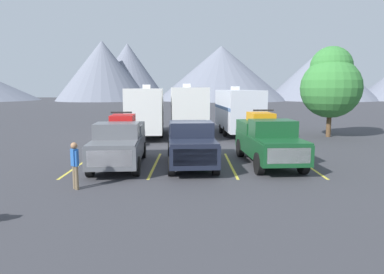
% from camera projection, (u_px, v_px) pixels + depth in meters
% --- Properties ---
extents(ground_plane, '(240.00, 240.00, 0.00)m').
position_uv_depth(ground_plane, '(192.00, 167.00, 15.90)').
color(ground_plane, '#38383D').
extents(pickup_truck_a, '(2.49, 5.66, 2.50)m').
position_uv_depth(pickup_truck_a, '(119.00, 141.00, 16.17)').
color(pickup_truck_a, '#595B60').
rests_on(pickup_truck_a, ground).
extents(pickup_truck_b, '(2.47, 5.56, 2.14)m').
position_uv_depth(pickup_truck_b, '(190.00, 142.00, 16.24)').
color(pickup_truck_b, black).
rests_on(pickup_truck_b, ground).
extents(pickup_truck_c, '(2.52, 5.79, 2.58)m').
position_uv_depth(pickup_truck_c, '(266.00, 139.00, 16.61)').
color(pickup_truck_c, '#144723').
rests_on(pickup_truck_c, ground).
extents(lot_stripe_a, '(0.12, 5.50, 0.01)m').
position_uv_depth(lot_stripe_a, '(79.00, 165.00, 16.43)').
color(lot_stripe_a, gold).
rests_on(lot_stripe_a, ground).
extents(lot_stripe_b, '(0.12, 5.50, 0.01)m').
position_uv_depth(lot_stripe_b, '(154.00, 165.00, 16.44)').
color(lot_stripe_b, gold).
rests_on(lot_stripe_b, ground).
extents(lot_stripe_c, '(0.12, 5.50, 0.01)m').
position_uv_depth(lot_stripe_c, '(230.00, 165.00, 16.45)').
color(lot_stripe_c, gold).
rests_on(lot_stripe_c, ground).
extents(lot_stripe_d, '(0.12, 5.50, 0.01)m').
position_uv_depth(lot_stripe_d, '(305.00, 164.00, 16.46)').
color(lot_stripe_d, gold).
rests_on(lot_stripe_d, ground).
extents(camper_trailer_a, '(3.02, 8.75, 3.91)m').
position_uv_depth(camper_trailer_a, '(145.00, 109.00, 25.89)').
color(camper_trailer_a, white).
rests_on(camper_trailer_a, ground).
extents(camper_trailer_b, '(3.06, 9.21, 3.99)m').
position_uv_depth(camper_trailer_b, '(187.00, 108.00, 26.50)').
color(camper_trailer_b, white).
rests_on(camper_trailer_b, ground).
extents(camper_trailer_c, '(3.03, 9.00, 3.79)m').
position_uv_depth(camper_trailer_c, '(237.00, 109.00, 26.71)').
color(camper_trailer_c, silver).
rests_on(camper_trailer_c, ground).
extents(person_a, '(0.32, 0.32, 1.73)m').
position_uv_depth(person_a, '(74.00, 162.00, 12.31)').
color(person_a, '#726047').
rests_on(person_a, ground).
extents(tree_a, '(4.40, 4.40, 6.73)m').
position_uv_depth(tree_a, '(330.00, 83.00, 25.40)').
color(tree_a, brown).
rests_on(tree_a, ground).
extents(mountain_ridge, '(168.93, 41.37, 17.61)m').
position_uv_depth(mountain_ridge, '(209.00, 75.00, 102.97)').
color(mountain_ridge, slate).
rests_on(mountain_ridge, ground).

